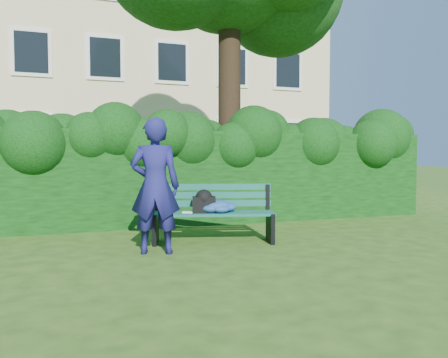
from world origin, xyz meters
name	(u,v)px	position (x,y,z in m)	size (l,w,h in m)	color
ground	(237,243)	(0.00, 0.00, 0.00)	(80.00, 80.00, 0.00)	#2B4B16
apartment_building	(126,51)	(0.00, 13.99, 6.00)	(16.00, 8.08, 12.00)	beige
hedge	(198,177)	(0.00, 2.20, 0.90)	(10.00, 1.00, 1.80)	black
park_bench	(213,210)	(-0.33, 0.18, 0.50)	(1.93, 1.02, 0.89)	#0F4C41
man_reading	(155,186)	(-1.30, -0.30, 0.92)	(0.67, 0.44, 1.85)	navy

